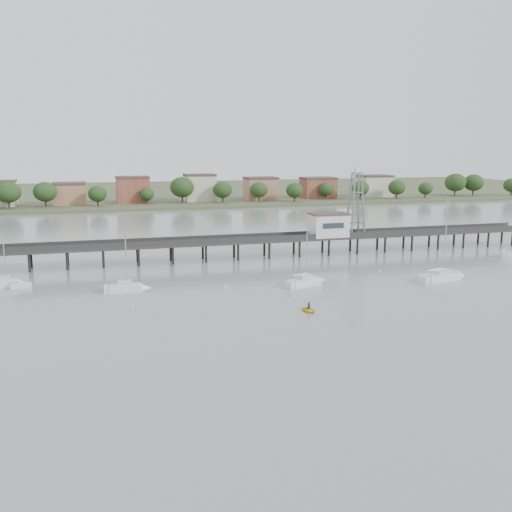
# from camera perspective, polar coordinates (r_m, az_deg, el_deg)

# --- Properties ---
(ground_plane) EXTENTS (500.00, 500.00, 0.00)m
(ground_plane) POSITION_cam_1_polar(r_m,az_deg,el_deg) (67.48, 7.54, -9.96)
(ground_plane) COLOR slate
(ground_plane) RESTS_ON ground
(pier) EXTENTS (150.00, 5.00, 5.50)m
(pier) POSITION_cam_1_polar(r_m,az_deg,el_deg) (122.14, -3.60, 1.37)
(pier) COLOR #2D2823
(pier) RESTS_ON ground
(pier_building) EXTENTS (8.40, 5.40, 5.30)m
(pier_building) POSITION_cam_1_polar(r_m,az_deg,el_deg) (129.26, 7.30, 3.11)
(pier_building) COLOR silver
(pier_building) RESTS_ON ground
(lattice_tower) EXTENTS (3.20, 3.20, 15.50)m
(lattice_tower) POSITION_cam_1_polar(r_m,az_deg,el_deg) (131.43, 9.96, 5.11)
(lattice_tower) COLOR slate
(lattice_tower) RESTS_ON ground
(sailboat_b) EXTENTS (7.23, 2.54, 11.86)m
(sailboat_b) POSITION_cam_1_polar(r_m,az_deg,el_deg) (97.80, -12.36, -3.14)
(sailboat_b) COLOR white
(sailboat_b) RESTS_ON ground
(sailboat_d) EXTENTS (9.96, 4.46, 15.75)m
(sailboat_d) POSITION_cam_1_polar(r_m,az_deg,el_deg) (109.86, 18.66, -1.95)
(sailboat_d) COLOR white
(sailboat_d) RESTS_ON ground
(sailboat_c) EXTENTS (7.96, 4.62, 12.70)m
(sailboat_c) POSITION_cam_1_polar(r_m,az_deg,el_deg) (100.60, 5.39, -2.55)
(sailboat_c) COLOR white
(sailboat_c) RESTS_ON ground
(sailboat_f) EXTENTS (6.11, 2.22, 10.13)m
(sailboat_f) POSITION_cam_1_polar(r_m,az_deg,el_deg) (107.68, -23.43, -2.51)
(sailboat_f) COLOR white
(sailboat_f) RESTS_ON ground
(white_tender) EXTENTS (3.47, 1.48, 1.34)m
(white_tender) POSITION_cam_1_polar(r_m,az_deg,el_deg) (106.17, -22.50, -2.76)
(white_tender) COLOR white
(white_tender) RESTS_ON ground
(yellow_dinghy) EXTENTS (2.18, 0.91, 2.96)m
(yellow_dinghy) POSITION_cam_1_polar(r_m,az_deg,el_deg) (84.77, 5.29, -5.56)
(yellow_dinghy) COLOR yellow
(yellow_dinghy) RESTS_ON ground
(dinghy_occupant) EXTENTS (0.93, 1.34, 0.30)m
(dinghy_occupant) POSITION_cam_1_polar(r_m,az_deg,el_deg) (84.77, 5.29, -5.56)
(dinghy_occupant) COLOR black
(dinghy_occupant) RESTS_ON ground
(mooring_buoys) EXTENTS (71.51, 16.77, 0.39)m
(mooring_buoys) POSITION_cam_1_polar(r_m,az_deg,el_deg) (99.55, 6.19, -3.04)
(mooring_buoys) COLOR beige
(mooring_buoys) RESTS_ON ground
(far_shore) EXTENTS (500.00, 170.00, 10.40)m
(far_shore) POSITION_cam_1_polar(r_m,az_deg,el_deg) (299.33, -10.92, 6.26)
(far_shore) COLOR #475133
(far_shore) RESTS_ON ground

